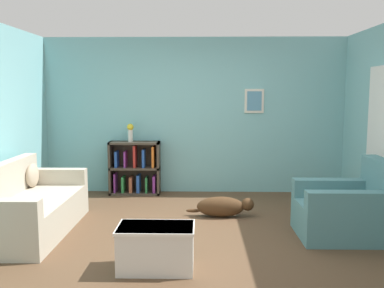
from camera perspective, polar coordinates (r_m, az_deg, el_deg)
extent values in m
plane|color=brown|center=(5.26, -0.09, -11.97)|extent=(14.00, 14.00, 0.00)
cube|color=#7AB7BC|center=(7.24, 0.30, 3.79)|extent=(5.60, 0.10, 2.60)
cube|color=silver|center=(7.22, 8.30, 5.70)|extent=(0.32, 0.02, 0.40)
cube|color=#568EAD|center=(7.21, 8.31, 5.70)|extent=(0.24, 0.01, 0.32)
cube|color=white|center=(6.19, 23.76, 0.06)|extent=(0.02, 0.84, 2.05)
cube|color=#B7AD99|center=(5.62, -20.53, -8.97)|extent=(0.88, 1.88, 0.41)
cube|color=#B7AD99|center=(5.66, -24.11, -4.63)|extent=(0.16, 1.88, 0.43)
cube|color=#B7AD99|center=(6.33, -17.80, -4.13)|extent=(0.88, 0.16, 0.22)
ellipsoid|color=tan|center=(6.22, -20.51, -3.96)|extent=(0.14, 0.32, 0.32)
cube|color=#42382D|center=(7.27, -10.75, -3.14)|extent=(0.04, 0.30, 0.88)
cube|color=#42382D|center=(7.15, -4.46, -3.21)|extent=(0.04, 0.30, 0.88)
cube|color=#42382D|center=(7.34, -7.46, -2.98)|extent=(0.84, 0.02, 0.88)
cube|color=#42382D|center=(7.29, -7.58, -6.45)|extent=(0.84, 0.30, 0.04)
cube|color=#42382D|center=(7.20, -7.63, -3.17)|extent=(0.84, 0.30, 0.04)
cube|color=#42382D|center=(7.14, -7.69, 0.17)|extent=(0.84, 0.30, 0.04)
cube|color=#7A2D84|center=(7.30, -10.15, -5.13)|extent=(0.03, 0.23, 0.33)
cube|color=#234C9E|center=(7.22, -9.99, -1.98)|extent=(0.04, 0.23, 0.27)
cube|color=#287A3D|center=(7.28, -9.11, -5.37)|extent=(0.04, 0.23, 0.28)
cube|color=#7A2D84|center=(7.19, -8.85, -1.99)|extent=(0.03, 0.23, 0.27)
cube|color=brown|center=(7.26, -8.09, -5.40)|extent=(0.05, 0.23, 0.27)
cube|color=#B22823|center=(7.16, -7.60, -1.62)|extent=(0.04, 0.23, 0.36)
cube|color=#234C9E|center=(7.24, -7.12, -5.29)|extent=(0.05, 0.23, 0.31)
cube|color=#234C9E|center=(7.14, -6.43, -1.89)|extent=(0.04, 0.23, 0.30)
cube|color=#287A3D|center=(7.22, -6.03, -5.44)|extent=(0.03, 0.23, 0.27)
cube|color=orange|center=(7.12, -5.17, -1.68)|extent=(0.04, 0.23, 0.35)
cube|color=#7A2D84|center=(7.20, -5.02, -5.37)|extent=(0.04, 0.23, 0.29)
cube|color=slate|center=(5.43, 19.44, -9.54)|extent=(1.05, 0.84, 0.41)
cube|color=slate|center=(5.47, 23.97, -4.63)|extent=(0.18, 0.84, 0.52)
cube|color=slate|center=(5.05, 20.76, -7.18)|extent=(1.05, 0.18, 0.22)
cube|color=slate|center=(5.66, 18.53, -5.56)|extent=(1.05, 0.18, 0.22)
cube|color=silver|center=(4.26, -4.81, -13.62)|extent=(0.72, 0.43, 0.43)
cube|color=white|center=(4.19, -4.84, -11.05)|extent=(0.74, 0.45, 0.03)
ellipsoid|color=#472D19|center=(5.94, 3.83, -8.34)|extent=(0.65, 0.25, 0.28)
sphere|color=#472D19|center=(5.96, 7.43, -7.98)|extent=(0.18, 0.18, 0.18)
ellipsoid|color=#472D19|center=(5.99, 0.16, -8.88)|extent=(0.20, 0.05, 0.05)
cylinder|color=silver|center=(7.13, -8.21, 1.10)|extent=(0.08, 0.08, 0.20)
sphere|color=yellow|center=(7.12, -8.23, 2.26)|extent=(0.11, 0.11, 0.11)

